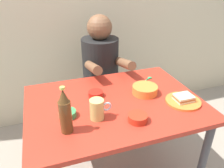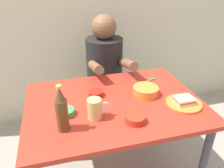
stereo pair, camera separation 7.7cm
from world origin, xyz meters
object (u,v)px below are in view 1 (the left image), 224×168
object	(u,v)px
person_seated	(101,62)
sambal_bowl_red	(96,94)
sandwich	(184,98)
beer_bottle	(65,112)
plate_orange	(183,101)
stool	(101,101)
dining_table	(114,113)
beer_mug	(97,109)

from	to	relation	value
person_seated	sambal_bowl_red	distance (m)	0.55
sandwich	sambal_bowl_red	distance (m)	0.56
beer_bottle	sambal_bowl_red	bearing A→B (deg)	51.88
plate_orange	sambal_bowl_red	xyz separation A→B (m)	(-0.51, 0.25, 0.01)
stool	sandwich	xyz separation A→B (m)	(0.32, -0.78, 0.42)
beer_bottle	dining_table	bearing A→B (deg)	30.56
person_seated	beer_mug	size ratio (longest dim) A/B	5.71
person_seated	sambal_bowl_red	xyz separation A→B (m)	(-0.19, -0.52, -0.01)
dining_table	plate_orange	world-z (taller)	plate_orange
sandwich	beer_mug	size ratio (longest dim) A/B	0.87
person_seated	sandwich	distance (m)	0.83
sandwich	plate_orange	bearing A→B (deg)	0.00
dining_table	sambal_bowl_red	distance (m)	0.18
person_seated	plate_orange	xyz separation A→B (m)	(0.32, -0.77, -0.02)
beer_bottle	stool	bearing A→B (deg)	63.12
sambal_bowl_red	dining_table	bearing A→B (deg)	-46.42
beer_bottle	person_seated	bearing A→B (deg)	62.80
plate_orange	beer_bottle	distance (m)	0.75
dining_table	beer_mug	distance (m)	0.25
plate_orange	beer_bottle	size ratio (longest dim) A/B	0.84
dining_table	beer_bottle	bearing A→B (deg)	-149.44
dining_table	sambal_bowl_red	xyz separation A→B (m)	(-0.10, 0.10, 0.11)
dining_table	sandwich	size ratio (longest dim) A/B	10.00
plate_orange	beer_mug	xyz separation A→B (m)	(-0.56, 0.01, 0.05)
beer_mug	sambal_bowl_red	world-z (taller)	beer_mug
dining_table	sandwich	xyz separation A→B (m)	(0.41, -0.15, 0.13)
sandwich	dining_table	bearing A→B (deg)	159.96
plate_orange	beer_bottle	bearing A→B (deg)	-176.47
person_seated	sandwich	size ratio (longest dim) A/B	6.54
plate_orange	sambal_bowl_red	size ratio (longest dim) A/B	2.29
plate_orange	sandwich	xyz separation A→B (m)	(-0.00, 0.00, 0.02)
stool	beer_mug	size ratio (longest dim) A/B	3.57
plate_orange	beer_mug	world-z (taller)	beer_mug
beer_mug	sandwich	bearing A→B (deg)	-1.25
sandwich	beer_mug	xyz separation A→B (m)	(-0.56, 0.01, 0.03)
plate_orange	sandwich	bearing A→B (deg)	180.00
dining_table	beer_mug	world-z (taller)	beer_mug
sandwich	stool	bearing A→B (deg)	112.35
dining_table	beer_bottle	world-z (taller)	beer_bottle
person_seated	beer_mug	world-z (taller)	person_seated
stool	sambal_bowl_red	xyz separation A→B (m)	(-0.19, -0.53, 0.41)
dining_table	person_seated	distance (m)	0.64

